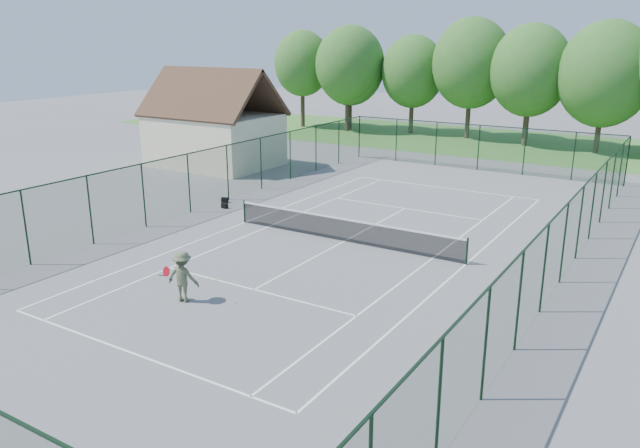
% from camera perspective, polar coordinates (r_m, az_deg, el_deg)
% --- Properties ---
extents(ground, '(140.00, 140.00, 0.00)m').
position_cam_1_polar(ground, '(27.21, 2.22, -1.59)').
color(ground, slate).
rests_on(ground, ground).
extents(grass_far, '(80.00, 16.00, 0.01)m').
position_cam_1_polar(grass_far, '(54.68, 18.11, 6.90)').
color(grass_far, '#468232').
rests_on(grass_far, ground).
extents(court_lines, '(11.05, 23.85, 0.01)m').
position_cam_1_polar(court_lines, '(27.21, 2.22, -1.59)').
color(court_lines, white).
rests_on(court_lines, ground).
extents(tennis_net, '(11.08, 0.08, 1.10)m').
position_cam_1_polar(tennis_net, '(27.03, 2.24, -0.44)').
color(tennis_net, black).
rests_on(tennis_net, ground).
extents(fence_enclosure, '(18.05, 36.05, 3.02)m').
position_cam_1_polar(fence_enclosure, '(26.76, 2.26, 1.58)').
color(fence_enclosure, '#193D21').
rests_on(fence_enclosure, ground).
extents(utility_building, '(8.60, 6.27, 6.63)m').
position_cam_1_polar(utility_building, '(43.70, -9.70, 9.35)').
color(utility_building, '#F5EDC3').
rests_on(utility_building, ground).
extents(tree_line_far, '(39.40, 6.40, 9.70)m').
position_cam_1_polar(tree_line_far, '(54.07, 18.69, 13.16)').
color(tree_line_far, '#433023').
rests_on(tree_line_far, ground).
extents(sports_bag_a, '(0.38, 0.27, 0.27)m').
position_cam_1_polar(sports_bag_a, '(33.94, -8.70, 2.18)').
color(sports_bag_a, black).
rests_on(sports_bag_a, ground).
extents(sports_bag_b, '(0.35, 0.23, 0.26)m').
position_cam_1_polar(sports_bag_b, '(32.81, -8.72, 1.66)').
color(sports_bag_b, black).
rests_on(sports_bag_b, ground).
extents(tennis_player, '(2.00, 0.89, 1.76)m').
position_cam_1_polar(tennis_player, '(21.36, -12.44, -4.71)').
color(tennis_player, '#565E40').
rests_on(tennis_player, ground).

